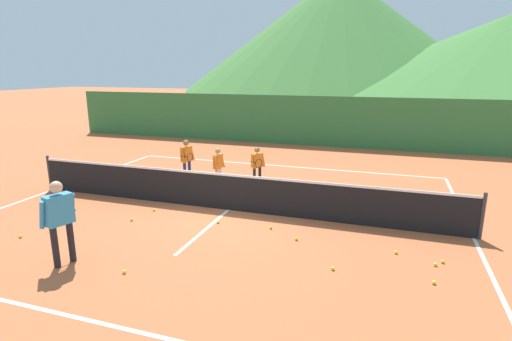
{
  "coord_description": "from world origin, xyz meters",
  "views": [
    {
      "loc": [
        3.83,
        -9.18,
        3.57
      ],
      "look_at": [
        0.66,
        0.28,
        1.05
      ],
      "focal_mm": 28.16,
      "sensor_mm": 36.0,
      "label": 1
    }
  ],
  "objects": [
    {
      "name": "instructor",
      "position": [
        -1.79,
        -3.75,
        0.97
      ],
      "size": [
        0.44,
        0.81,
        1.62
      ],
      "color": "black",
      "rests_on": "ground"
    },
    {
      "name": "hill_1",
      "position": [
        -5.54,
        61.97,
        9.49
      ],
      "size": [
        51.35,
        51.35,
        18.99
      ],
      "primitive_type": "cone",
      "color": "#427A38",
      "rests_on": "ground"
    },
    {
      "name": "student_2",
      "position": [
        0.02,
        2.33,
        0.75
      ],
      "size": [
        0.4,
        0.69,
        1.24
      ],
      "color": "black",
      "rests_on": "ground"
    },
    {
      "name": "line_baseline_far",
      "position": [
        0.0,
        5.18,
        0.0
      ],
      "size": [
        11.52,
        0.08,
        0.01
      ],
      "primitive_type": "cube",
      "color": "white",
      "rests_on": "ground"
    },
    {
      "name": "tennis_ball_3",
      "position": [
        -0.5,
        -3.73,
        0.03
      ],
      "size": [
        0.07,
        0.07,
        0.07
      ],
      "primitive_type": "sphere",
      "color": "yellow",
      "rests_on": "ground"
    },
    {
      "name": "student_0",
      "position": [
        -2.33,
        2.16,
        0.82
      ],
      "size": [
        0.42,
        0.69,
        1.37
      ],
      "color": "navy",
      "rests_on": "ground"
    },
    {
      "name": "line_service_center",
      "position": [
        0.0,
        0.0,
        0.0
      ],
      "size": [
        0.08,
        5.61,
        0.01
      ],
      "primitive_type": "cube",
      "color": "white",
      "rests_on": "ground"
    },
    {
      "name": "tennis_ball_4",
      "position": [
        -3.62,
        -3.11,
        0.03
      ],
      "size": [
        0.07,
        0.07,
        0.07
      ],
      "primitive_type": "sphere",
      "color": "yellow",
      "rests_on": "ground"
    },
    {
      "name": "tennis_net",
      "position": [
        0.0,
        0.0,
        0.5
      ],
      "size": [
        11.8,
        0.08,
        1.05
      ],
      "color": "#333338",
      "rests_on": "ground"
    },
    {
      "name": "tennis_ball_9",
      "position": [
        4.99,
        -1.47,
        0.03
      ],
      "size": [
        0.07,
        0.07,
        0.07
      ],
      "primitive_type": "sphere",
      "color": "yellow",
      "rests_on": "ground"
    },
    {
      "name": "line_sideline_east",
      "position": [
        5.76,
        0.0,
        0.0
      ],
      "size": [
        0.08,
        10.25,
        0.01
      ],
      "primitive_type": "cube",
      "color": "white",
      "rests_on": "ground"
    },
    {
      "name": "tennis_ball_0",
      "position": [
        4.14,
        -1.33,
        0.03
      ],
      "size": [
        0.07,
        0.07,
        0.07
      ],
      "primitive_type": "sphere",
      "color": "yellow",
      "rests_on": "ground"
    },
    {
      "name": "line_baseline_near",
      "position": [
        0.0,
        -5.07,
        0.0
      ],
      "size": [
        11.52,
        0.08,
        0.01
      ],
      "primitive_type": "cube",
      "color": "white",
      "rests_on": "ground"
    },
    {
      "name": "tennis_ball_5",
      "position": [
        -1.93,
        -1.48,
        0.03
      ],
      "size": [
        0.07,
        0.07,
        0.07
      ],
      "primitive_type": "sphere",
      "color": "yellow",
      "rests_on": "ground"
    },
    {
      "name": "student_1",
      "position": [
        -1.09,
        1.84,
        0.74
      ],
      "size": [
        0.24,
        0.49,
        1.24
      ],
      "color": "silver",
      "rests_on": "ground"
    },
    {
      "name": "tennis_ball_10",
      "position": [
        -1.8,
        -0.7,
        0.03
      ],
      "size": [
        0.07,
        0.07,
        0.07
      ],
      "primitive_type": "sphere",
      "color": "yellow",
      "rests_on": "ground"
    },
    {
      "name": "tennis_ball_8",
      "position": [
        2.12,
        -1.33,
        0.03
      ],
      "size": [
        0.07,
        0.07,
        0.07
      ],
      "primitive_type": "sphere",
      "color": "yellow",
      "rests_on": "ground"
    },
    {
      "name": "tennis_ball_1",
      "position": [
        0.12,
        -0.96,
        0.03
      ],
      "size": [
        0.07,
        0.07,
        0.07
      ],
      "primitive_type": "sphere",
      "color": "yellow",
      "rests_on": "ground"
    },
    {
      "name": "tennis_ball_11",
      "position": [
        1.42,
        -0.89,
        0.03
      ],
      "size": [
        0.07,
        0.07,
        0.07
      ],
      "primitive_type": "sphere",
      "color": "yellow",
      "rests_on": "ground"
    },
    {
      "name": "tennis_ball_2",
      "position": [
        4.76,
        -2.36,
        0.03
      ],
      "size": [
        0.07,
        0.07,
        0.07
      ],
      "primitive_type": "sphere",
      "color": "yellow",
      "rests_on": "ground"
    },
    {
      "name": "line_sideline_west",
      "position": [
        -5.76,
        0.0,
        0.0
      ],
      "size": [
        0.08,
        10.25,
        0.01
      ],
      "primitive_type": "cube",
      "color": "white",
      "rests_on": "ground"
    },
    {
      "name": "tennis_ball_7",
      "position": [
        3.05,
        -2.4,
        0.03
      ],
      "size": [
        0.07,
        0.07,
        0.07
      ],
      "primitive_type": "sphere",
      "color": "yellow",
      "rests_on": "ground"
    },
    {
      "name": "ground_plane",
      "position": [
        0.0,
        0.0,
        0.0
      ],
      "size": [
        120.0,
        120.0,
        0.0
      ],
      "primitive_type": "plane",
      "color": "#BC6038"
    },
    {
      "name": "windscreen_fence",
      "position": [
        0.0,
        9.73,
        1.18
      ],
      "size": [
        25.35,
        0.08,
        2.36
      ],
      "primitive_type": "cube",
      "color": "#33753D",
      "rests_on": "ground"
    },
    {
      "name": "hill_0",
      "position": [
        18.42,
        55.44,
        5.43
      ],
      "size": [
        54.87,
        54.87,
        10.87
      ],
      "primitive_type": "cone",
      "color": "#427A38",
      "rests_on": "ground"
    },
    {
      "name": "tennis_ball_6",
      "position": [
        4.84,
        -1.64,
        0.03
      ],
      "size": [
        0.07,
        0.07,
        0.07
      ],
      "primitive_type": "sphere",
      "color": "yellow",
      "rests_on": "ground"
    }
  ]
}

